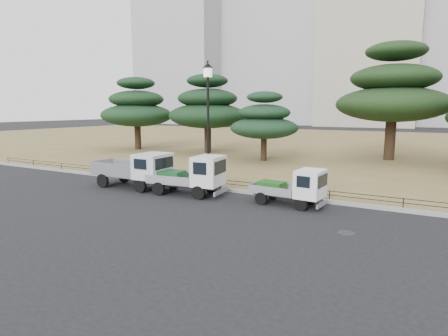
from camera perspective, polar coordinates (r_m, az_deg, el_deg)
The scene contains 16 objects.
ground at distance 16.93m, azimuth -3.27°, elevation -5.28°, with size 220.00×220.00×0.00m, color black.
lawn at distance 45.54m, azimuth 17.59°, elevation 3.43°, with size 120.00×56.00×0.15m, color olive.
curb at distance 19.11m, azimuth 0.87°, elevation -3.37°, with size 120.00×0.25×0.16m, color gray.
truck_large at distance 20.36m, azimuth -13.31°, elevation -0.03°, with size 4.38×1.78×1.91m.
truck_kei_front at distance 18.27m, azimuth -4.96°, elevation -1.12°, with size 3.83×1.95×1.96m.
truck_kei_rear at distance 16.49m, azimuth 10.46°, elevation -2.89°, with size 3.23×1.58×1.64m.
street_lamp at distance 19.63m, azimuth -2.45°, elevation 9.77°, with size 0.57×0.57×6.35m.
pipe_fence at distance 19.16m, azimuth 1.08°, elevation -2.23°, with size 38.00×0.04×0.40m.
tarp_pile at distance 23.40m, azimuth -13.87°, elevation -0.32°, with size 1.43×1.16×0.85m.
manhole at distance 13.56m, azimuth 18.14°, elevation -9.38°, with size 0.60×0.60×0.01m, color #2D2D30.
pine_west_far at distance 38.56m, azimuth -13.14°, elevation 8.90°, with size 7.03×7.03×7.11m.
pine_west_near at distance 34.44m, azimuth -2.52°, elevation 9.13°, with size 7.11×7.11×7.11m.
pine_center_left at distance 29.31m, azimuth 6.15°, elevation 7.14°, with size 5.27×5.27×5.35m.
pine_center_right at distance 32.44m, azimuth 24.38°, elevation 10.43°, with size 8.58×8.58×9.10m.
tower_far_west at distance 116.96m, azimuth -5.74°, elevation 22.99°, with size 24.00×20.00×65.00m, color #A0A0A5.
tower_center_left at distance 102.54m, azimuth 21.84°, elevation 21.55°, with size 22.00×20.00×55.00m, color #AAA08C.
Camera 1 is at (8.71, -13.91, 4.18)m, focal length 30.00 mm.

